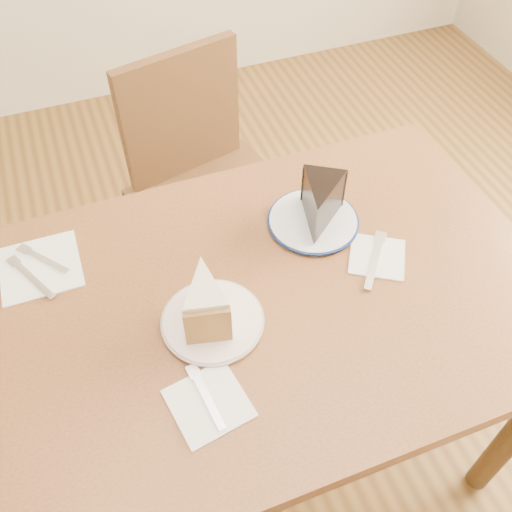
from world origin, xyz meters
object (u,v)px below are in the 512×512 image
at_px(carrot_cake, 205,299).
at_px(chair_far, 210,192).
at_px(plate_cream, 213,321).
at_px(plate_navy, 313,221).
at_px(table, 267,320).
at_px(chocolate_cake, 320,208).

bearing_deg(carrot_cake, chair_far, 85.76).
relative_size(plate_cream, plate_navy, 0.98).
relative_size(chair_far, plate_cream, 4.56).
height_order(table, chocolate_cake, chocolate_cake).
bearing_deg(plate_cream, plate_navy, 30.94).
bearing_deg(carrot_cake, chocolate_cake, 37.90).
bearing_deg(chair_far, plate_navy, 92.27).
height_order(chair_far, plate_cream, chair_far).
xyz_separation_m(carrot_cake, chocolate_cake, (0.31, 0.15, 0.00)).
bearing_deg(carrot_cake, table, 16.31).
bearing_deg(carrot_cake, plate_navy, 40.36).
bearing_deg(plate_cream, chocolate_cake, 28.54).
bearing_deg(plate_navy, table, -138.35).
xyz_separation_m(chair_far, chocolate_cake, (0.13, -0.46, 0.31)).
bearing_deg(table, carrot_cake, -176.40).
relative_size(plate_cream, carrot_cake, 1.64).
bearing_deg(chair_far, chocolate_cake, 92.38).
xyz_separation_m(table, chair_far, (0.05, 0.59, -0.15)).
height_order(plate_cream, carrot_cake, carrot_cake).
xyz_separation_m(plate_navy, chocolate_cake, (0.00, -0.01, 0.05)).
relative_size(plate_navy, chocolate_cake, 1.47).
bearing_deg(plate_navy, plate_cream, -149.06).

